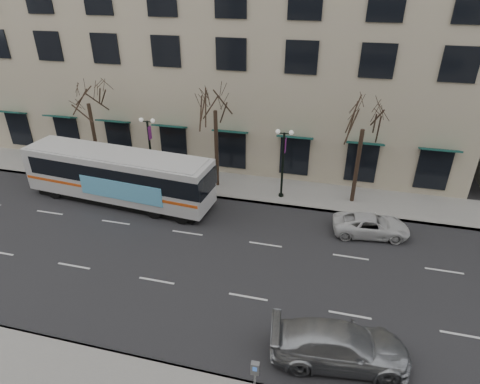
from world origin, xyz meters
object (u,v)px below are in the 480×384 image
(city_bus, at_px, (119,175))
(tree_far_left, at_px, (86,91))
(silver_car, at_px, (340,345))
(white_pickup, at_px, (371,225))
(lamp_post_left, at_px, (150,147))
(lamp_post_right, at_px, (283,161))
(tree_far_mid, at_px, (215,97))
(tree_far_right, at_px, (365,115))
(pay_station, at_px, (255,370))

(city_bus, bearing_deg, tree_far_left, 142.36)
(tree_far_left, bearing_deg, silver_car, -35.20)
(city_bus, distance_m, silver_car, 18.47)
(city_bus, height_order, white_pickup, city_bus)
(lamp_post_left, distance_m, lamp_post_right, 10.00)
(tree_far_mid, distance_m, tree_far_right, 10.01)
(tree_far_right, distance_m, pay_station, 17.29)
(tree_far_left, relative_size, city_bus, 0.60)
(tree_far_right, relative_size, lamp_post_left, 1.55)
(tree_far_left, height_order, pay_station, tree_far_left)
(tree_far_mid, bearing_deg, lamp_post_right, -6.83)
(white_pickup, bearing_deg, tree_far_mid, 63.85)
(city_bus, xyz_separation_m, white_pickup, (17.06, -0.05, -1.37))
(tree_far_right, distance_m, white_pickup, 7.01)
(tree_far_left, xyz_separation_m, pay_station, (16.42, -16.10, -5.48))
(lamp_post_right, xyz_separation_m, white_pickup, (6.11, -3.20, -2.30))
(tree_far_right, height_order, pay_station, tree_far_right)
(tree_far_right, bearing_deg, lamp_post_right, -173.15)
(lamp_post_right, height_order, white_pickup, lamp_post_right)
(tree_far_left, bearing_deg, tree_far_right, 0.00)
(tree_far_left, distance_m, tree_far_mid, 10.00)
(tree_far_left, xyz_separation_m, tree_far_right, (20.00, 0.00, -0.28))
(white_pickup, bearing_deg, pay_station, 151.84)
(lamp_post_right, bearing_deg, white_pickup, -27.66)
(tree_far_mid, relative_size, tree_far_right, 1.06)
(tree_far_right, xyz_separation_m, white_pickup, (1.12, -3.80, -5.78))
(tree_far_left, bearing_deg, tree_far_mid, 0.00)
(lamp_post_left, height_order, silver_car, lamp_post_left)
(tree_far_right, height_order, city_bus, tree_far_right)
(tree_far_left, distance_m, silver_car, 24.60)
(lamp_post_left, height_order, city_bus, lamp_post_left)
(tree_far_mid, bearing_deg, white_pickup, -18.88)
(tree_far_mid, xyz_separation_m, white_pickup, (11.12, -3.80, -6.26))
(city_bus, xyz_separation_m, silver_car, (15.47, -10.02, -1.18))
(tree_far_mid, xyz_separation_m, tree_far_right, (10.00, -0.00, -0.48))
(city_bus, bearing_deg, lamp_post_right, 21.16)
(tree_far_mid, bearing_deg, city_bus, -147.72)
(tree_far_left, distance_m, tree_far_right, 20.00)
(tree_far_right, bearing_deg, silver_car, -91.97)
(tree_far_right, distance_m, lamp_post_right, 6.11)
(tree_far_right, bearing_deg, lamp_post_left, -177.71)
(tree_far_mid, distance_m, lamp_post_right, 6.41)
(tree_far_left, height_order, white_pickup, tree_far_left)
(tree_far_left, xyz_separation_m, city_bus, (4.06, -3.75, -4.68))
(silver_car, bearing_deg, tree_far_right, -9.31)
(tree_far_mid, distance_m, city_bus, 8.56)
(tree_far_left, bearing_deg, lamp_post_right, -2.29)
(tree_far_mid, relative_size, pay_station, 5.77)
(tree_far_right, relative_size, pay_station, 5.44)
(tree_far_right, xyz_separation_m, lamp_post_left, (-14.99, -0.60, -3.48))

